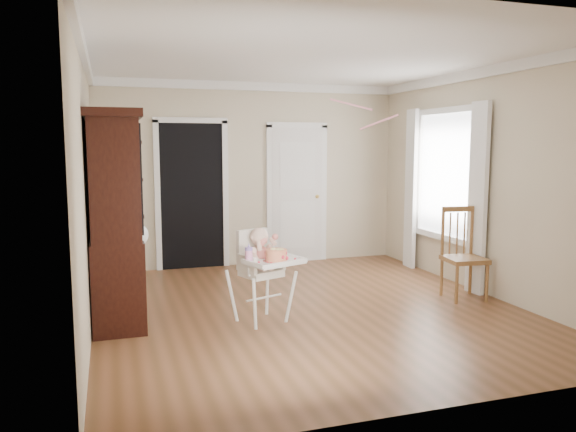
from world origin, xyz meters
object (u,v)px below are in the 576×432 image
object	(u,v)px
china_cabinet	(116,218)
cake	(277,255)
high_chair	(261,265)
sippy_cup	(249,254)
dining_chair	(463,256)

from	to	relation	value
china_cabinet	cake	bearing A→B (deg)	-26.23
high_chair	china_cabinet	world-z (taller)	china_cabinet
sippy_cup	china_cabinet	world-z (taller)	china_cabinet
cake	china_cabinet	world-z (taller)	china_cabinet
cake	sippy_cup	size ratio (longest dim) A/B	1.46
china_cabinet	sippy_cup	bearing A→B (deg)	-28.19
sippy_cup	dining_chair	xyz separation A→B (m)	(2.65, 0.31, -0.24)
high_chair	sippy_cup	xyz separation A→B (m)	(-0.17, -0.17, 0.15)
high_chair	china_cabinet	distance (m)	1.53
china_cabinet	dining_chair	bearing A→B (deg)	-4.95
cake	high_chair	bearing A→B (deg)	110.09
cake	sippy_cup	xyz separation A→B (m)	(-0.26, 0.07, 0.02)
sippy_cup	cake	bearing A→B (deg)	-16.17
high_chair	dining_chair	bearing A→B (deg)	-16.87
high_chair	dining_chair	size ratio (longest dim) A/B	0.90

